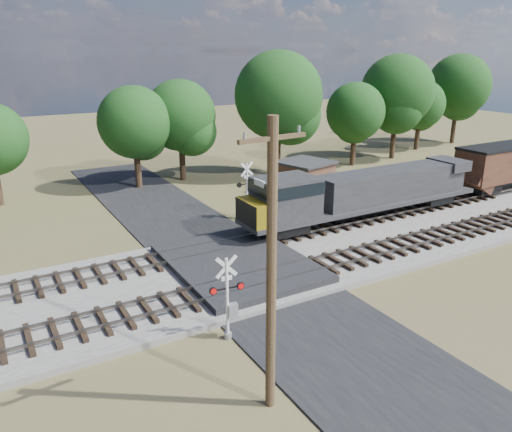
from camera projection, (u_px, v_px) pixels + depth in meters
ground at (242, 273)px, 27.34m from camera, size 160.00×160.00×0.00m
ballast_bed at (374, 236)px, 32.44m from camera, size 140.00×10.00×0.30m
road at (242, 273)px, 27.33m from camera, size 7.00×60.00×0.08m
crossing_panel at (238, 265)px, 27.65m from camera, size 7.00×9.00×0.62m
track_near at (310, 268)px, 27.04m from camera, size 140.00×2.60×0.33m
track_far at (263, 239)px, 31.15m from camera, size 140.00×2.60×0.33m
crossing_signal_near at (229, 305)px, 20.68m from camera, size 1.53×0.35×3.80m
crossing_signal_far at (246, 195)px, 35.78m from camera, size 1.69×0.38×4.18m
utility_pole at (271, 265)px, 15.57m from camera, size 2.41×0.41×9.87m
equipment_shed at (305, 177)px, 42.41m from camera, size 4.93×4.93×2.76m
treeline at (238, 106)px, 46.55m from camera, size 77.72×12.01×11.76m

